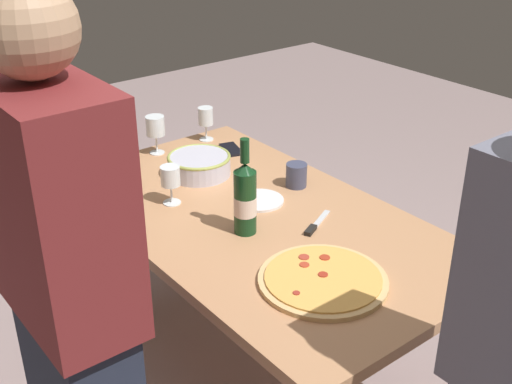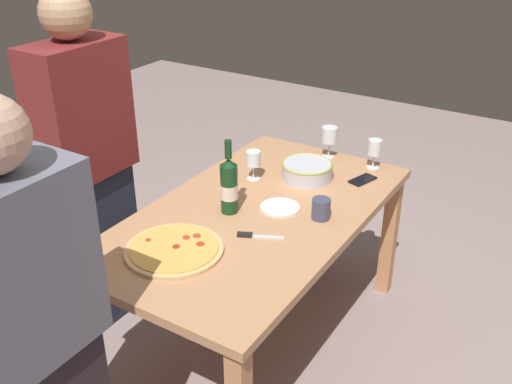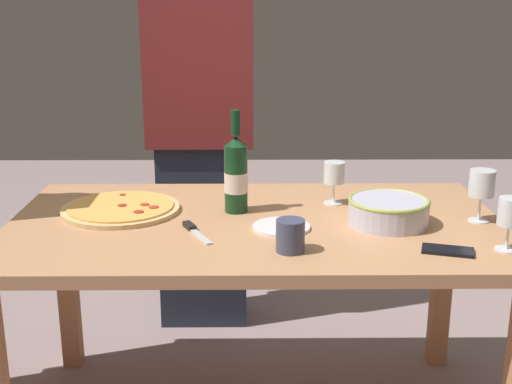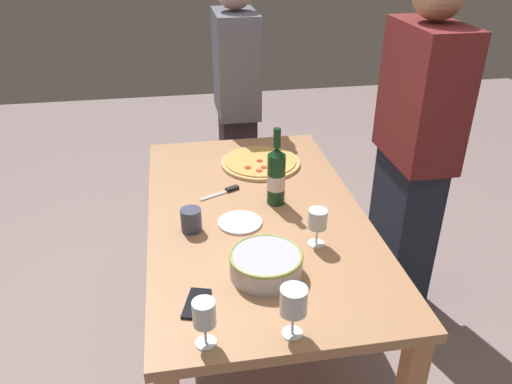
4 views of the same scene
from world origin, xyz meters
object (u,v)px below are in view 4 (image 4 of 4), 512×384
at_px(wine_glass_far_left, 294,303).
at_px(person_host, 237,108).
at_px(serving_bowl, 266,263).
at_px(side_plate, 240,222).
at_px(pizza, 260,162).
at_px(wine_glass_near_pizza, 204,315).
at_px(pizza_knife, 225,191).
at_px(cell_phone, 197,304).
at_px(dining_table, 256,230).
at_px(wine_bottle, 276,176).
at_px(cup_amber, 191,220).
at_px(person_guest_left, 413,154).
at_px(wine_glass_by_bottle, 318,220).

bearing_deg(wine_glass_far_left, person_host, 177.26).
xyz_separation_m(serving_bowl, side_plate, (-0.34, -0.04, -0.04)).
xyz_separation_m(pizza, wine_glass_near_pizza, (1.17, -0.37, 0.10)).
bearing_deg(pizza_knife, cell_phone, -13.53).
distance_m(dining_table, wine_glass_near_pizza, 0.79).
xyz_separation_m(wine_bottle, pizza_knife, (-0.13, -0.21, -0.13)).
height_order(dining_table, cell_phone, cell_phone).
relative_size(pizza, wine_glass_near_pizza, 2.56).
relative_size(cell_phone, person_host, 0.09).
distance_m(pizza, wine_glass_near_pizza, 1.23).
relative_size(serving_bowl, cup_amber, 2.75).
relative_size(side_plate, person_guest_left, 0.11).
distance_m(dining_table, wine_glass_far_left, 0.75).
height_order(wine_glass_near_pizza, cup_amber, wine_glass_near_pizza).
relative_size(pizza, person_guest_left, 0.24).
xyz_separation_m(dining_table, pizza, (-0.46, 0.10, 0.10)).
relative_size(pizza, wine_glass_by_bottle, 2.65).
height_order(dining_table, wine_glass_by_bottle, wine_glass_by_bottle).
xyz_separation_m(wine_glass_by_bottle, person_guest_left, (-0.51, 0.62, -0.00)).
relative_size(cup_amber, pizza_knife, 0.50).
relative_size(wine_glass_by_bottle, wine_glass_far_left, 0.88).
bearing_deg(cell_phone, cup_amber, 105.30).
bearing_deg(wine_bottle, cell_phone, -32.39).
relative_size(dining_table, side_plate, 8.82).
height_order(wine_glass_by_bottle, side_plate, wine_glass_by_bottle).
height_order(wine_glass_far_left, cell_phone, wine_glass_far_left).
bearing_deg(wine_glass_by_bottle, pizza, -173.35).
bearing_deg(pizza, dining_table, -12.46).
height_order(cell_phone, pizza_knife, pizza_knife).
distance_m(serving_bowl, cup_amber, 0.40).
bearing_deg(pizza, wine_glass_by_bottle, 6.65).
relative_size(side_plate, cell_phone, 1.26).
relative_size(serving_bowl, wine_bottle, 0.75).
distance_m(wine_glass_far_left, cup_amber, 0.68).
bearing_deg(wine_bottle, pizza_knife, -121.16).
bearing_deg(wine_glass_near_pizza, wine_bottle, 154.63).
height_order(pizza, side_plate, pizza).
distance_m(wine_glass_near_pizza, wine_glass_far_left, 0.26).
bearing_deg(cup_amber, serving_bowl, 36.21).
height_order(dining_table, serving_bowl, serving_bowl).
height_order(side_plate, person_guest_left, person_guest_left).
height_order(cup_amber, person_guest_left, person_guest_left).
height_order(side_plate, cell_phone, same).
relative_size(wine_glass_by_bottle, cell_phone, 1.04).
distance_m(dining_table, cup_amber, 0.32).
xyz_separation_m(pizza, person_guest_left, (0.22, 0.70, 0.09)).
relative_size(wine_bottle, wine_glass_by_bottle, 2.30).
bearing_deg(dining_table, person_guest_left, 106.13).
height_order(serving_bowl, side_plate, serving_bowl).
xyz_separation_m(wine_glass_by_bottle, person_host, (-1.42, -0.11, -0.05)).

